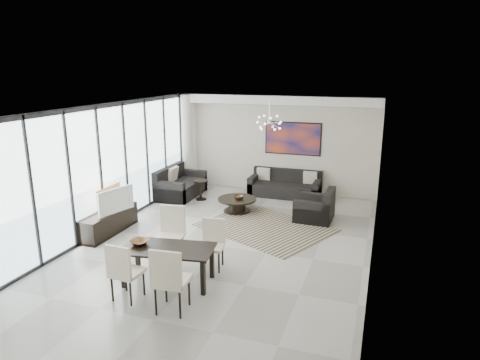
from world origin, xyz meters
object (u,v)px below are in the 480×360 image
at_px(dining_table, 168,252).
at_px(coffee_table, 237,204).
at_px(television, 113,200).
at_px(tv_console, 109,222).
at_px(sofa_main, 285,187).

bearing_deg(dining_table, coffee_table, 91.85).
bearing_deg(television, dining_table, -111.56).
distance_m(tv_console, dining_table, 2.94).
xyz_separation_m(coffee_table, dining_table, (0.13, -4.02, 0.37)).
bearing_deg(dining_table, television, 143.72).
xyz_separation_m(coffee_table, television, (-2.13, -2.36, 0.60)).
bearing_deg(coffee_table, television, -132.06).
bearing_deg(tv_console, sofa_main, 52.96).
xyz_separation_m(coffee_table, tv_console, (-2.29, -2.37, 0.06)).
bearing_deg(sofa_main, coffee_table, -115.55).
relative_size(tv_console, dining_table, 0.99).
bearing_deg(coffee_table, tv_console, -134.00).
bearing_deg(television, coffee_table, -27.33).
xyz_separation_m(sofa_main, television, (-2.99, -4.17, 0.55)).
bearing_deg(dining_table, sofa_main, 82.81).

